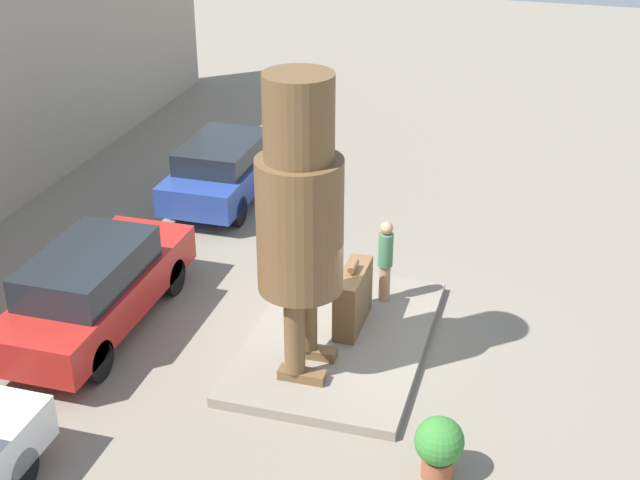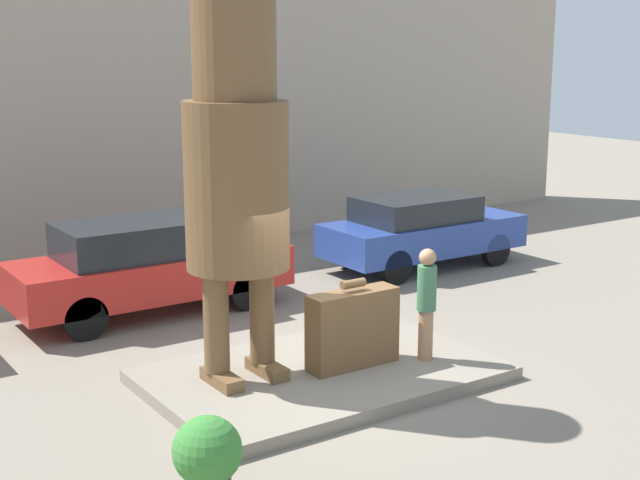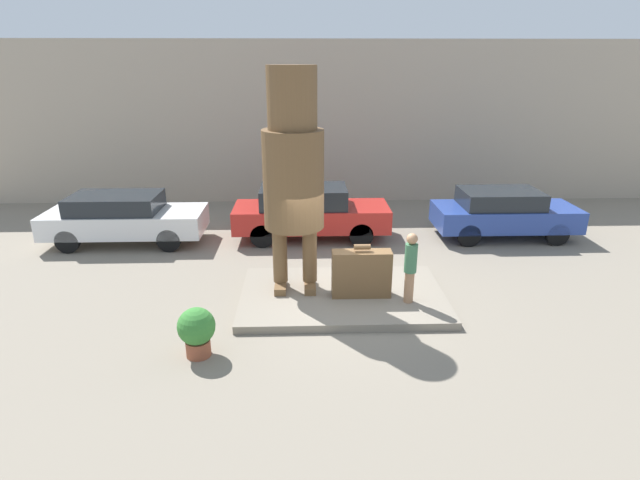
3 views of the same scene
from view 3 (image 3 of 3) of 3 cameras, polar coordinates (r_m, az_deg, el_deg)
name	(u,v)px [view 3 (image 3 of 3)]	position (r m, az deg, el deg)	size (l,w,h in m)	color
ground_plane	(342,299)	(11.68, 2.56, -6.81)	(60.00, 60.00, 0.00)	gray
pedestal	(342,296)	(11.64, 2.57, -6.42)	(4.67, 3.02, 0.18)	gray
building_backdrop	(326,123)	(19.49, 0.68, 13.22)	(28.00, 0.60, 5.96)	tan
statue_figure	(293,165)	(10.96, -3.08, 8.52)	(1.35, 1.35, 4.98)	brown
giant_suitcase	(361,273)	(11.28, 4.76, -3.83)	(1.33, 0.40, 1.24)	brown
tourist	(410,265)	(10.99, 10.29, -2.84)	(0.27, 0.27, 1.60)	#A87A56
parked_car_white	(123,217)	(16.06, -21.56, 2.45)	(4.66, 1.77, 1.51)	silver
parked_car_red	(309,211)	(15.31, -1.25, 3.28)	(4.72, 1.70, 1.64)	#B2231E
parked_car_blue	(503,212)	(16.44, 20.23, 2.99)	(4.30, 1.74, 1.51)	#284293
planter_pot	(197,330)	(9.64, -13.92, -9.93)	(0.70, 0.70, 0.97)	brown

